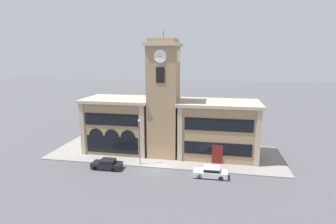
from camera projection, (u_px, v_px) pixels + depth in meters
ground_plane at (156, 168)px, 36.59m from camera, size 300.00×300.00×0.00m
sidewalk_kerb at (165, 153)px, 42.36m from camera, size 36.28×12.03×0.15m
clock_tower at (164, 99)px, 39.77m from camera, size 5.09×5.09×19.03m
town_hall_left_wing at (120, 124)px, 43.31m from camera, size 11.06×7.74×8.76m
town_hall_right_wing at (218, 129)px, 40.45m from camera, size 12.34×7.74×8.66m
parked_car_near at (107, 164)px, 36.32m from camera, size 4.14×1.80×1.37m
parked_car_mid at (211, 172)px, 33.77m from camera, size 4.34×1.83×1.34m
street_lamp at (139, 136)px, 36.90m from camera, size 0.36×0.36×6.58m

